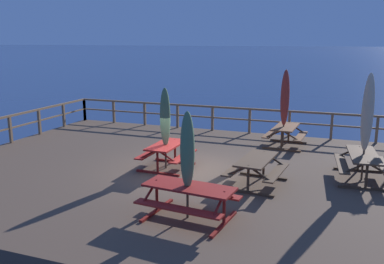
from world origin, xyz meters
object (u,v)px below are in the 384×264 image
(patio_umbrella_short_front, at_px, (368,113))
(patio_umbrella_tall_back_left, at_px, (165,118))
(picnic_table_mid_centre, at_px, (189,194))
(picnic_table_mid_right, at_px, (257,166))
(picnic_table_back_left, at_px, (167,151))
(picnic_table_front_right, at_px, (363,161))
(patio_umbrella_short_back, at_px, (285,98))
(patio_umbrella_short_mid, at_px, (187,151))
(picnic_table_mid_left, at_px, (285,132))

(patio_umbrella_short_front, bearing_deg, patio_umbrella_tall_back_left, -170.54)
(patio_umbrella_tall_back_left, bearing_deg, picnic_table_mid_centre, -58.08)
(picnic_table_mid_centre, relative_size, patio_umbrella_short_front, 0.71)
(picnic_table_mid_right, bearing_deg, picnic_table_back_left, 169.28)
(picnic_table_mid_centre, bearing_deg, patio_umbrella_tall_back_left, 121.92)
(picnic_table_front_right, xyz_separation_m, patio_umbrella_tall_back_left, (-5.69, -0.96, 1.04))
(patio_umbrella_short_back, bearing_deg, picnic_table_mid_centre, -98.18)
(picnic_table_front_right, relative_size, patio_umbrella_short_back, 0.75)
(picnic_table_back_left, height_order, patio_umbrella_short_mid, patio_umbrella_short_mid)
(patio_umbrella_short_mid, distance_m, patio_umbrella_short_front, 5.60)
(picnic_table_back_left, height_order, picnic_table_mid_right, same)
(picnic_table_mid_right, bearing_deg, picnic_table_front_right, 28.42)
(patio_umbrella_short_front, bearing_deg, patio_umbrella_short_back, 131.48)
(picnic_table_mid_centre, distance_m, patio_umbrella_tall_back_left, 3.91)
(picnic_table_mid_left, bearing_deg, patio_umbrella_short_back, -134.76)
(picnic_table_mid_centre, xyz_separation_m, picnic_table_mid_right, (0.96, 2.67, -0.01))
(picnic_table_front_right, distance_m, patio_umbrella_short_front, 1.38)
(picnic_table_mid_right, bearing_deg, picnic_table_mid_centre, -109.68)
(picnic_table_mid_left, xyz_separation_m, picnic_table_back_left, (-3.08, -4.01, -0.00))
(patio_umbrella_short_front, bearing_deg, picnic_table_mid_centre, -131.72)
(picnic_table_mid_right, xyz_separation_m, patio_umbrella_short_front, (2.74, 1.48, 1.38))
(picnic_table_front_right, height_order, patio_umbrella_short_mid, patio_umbrella_short_mid)
(patio_umbrella_short_back, bearing_deg, patio_umbrella_short_front, -48.52)
(patio_umbrella_short_back, bearing_deg, patio_umbrella_short_mid, -98.52)
(patio_umbrella_tall_back_left, bearing_deg, patio_umbrella_short_back, 52.69)
(picnic_table_front_right, xyz_separation_m, patio_umbrella_short_mid, (-3.74, -4.15, 0.99))
(picnic_table_back_left, bearing_deg, patio_umbrella_short_back, 52.67)
(picnic_table_mid_left, relative_size, picnic_table_mid_right, 0.91)
(picnic_table_mid_centre, distance_m, picnic_table_back_left, 3.79)
(picnic_table_back_left, bearing_deg, picnic_table_mid_left, 52.52)
(picnic_table_back_left, xyz_separation_m, patio_umbrella_short_mid, (1.93, -3.22, 1.00))
(picnic_table_front_right, relative_size, patio_umbrella_short_front, 0.71)
(picnic_table_mid_centre, height_order, picnic_table_front_right, same)
(patio_umbrella_short_mid, bearing_deg, picnic_table_mid_left, 81.01)
(picnic_table_mid_centre, xyz_separation_m, patio_umbrella_tall_back_left, (-1.99, 3.20, 1.04))
(picnic_table_front_right, bearing_deg, patio_umbrella_tall_back_left, -170.47)
(picnic_table_mid_centre, xyz_separation_m, picnic_table_back_left, (-1.98, 3.23, -0.01))
(picnic_table_mid_centre, bearing_deg, picnic_table_front_right, 48.35)
(picnic_table_mid_right, height_order, patio_umbrella_short_front, patio_umbrella_short_front)
(picnic_table_front_right, distance_m, patio_umbrella_tall_back_left, 5.87)
(picnic_table_mid_right, distance_m, patio_umbrella_short_back, 4.67)
(picnic_table_front_right, bearing_deg, picnic_table_mid_centre, -131.65)
(picnic_table_mid_left, relative_size, patio_umbrella_short_front, 0.58)
(patio_umbrella_short_front, height_order, patio_umbrella_tall_back_left, patio_umbrella_short_front)
(picnic_table_mid_left, distance_m, picnic_table_front_right, 4.03)
(picnic_table_front_right, height_order, patio_umbrella_tall_back_left, patio_umbrella_tall_back_left)
(picnic_table_mid_centre, distance_m, picnic_table_front_right, 5.56)
(picnic_table_back_left, xyz_separation_m, picnic_table_mid_right, (2.93, -0.56, 0.01))
(patio_umbrella_short_mid, bearing_deg, patio_umbrella_tall_back_left, 121.45)
(picnic_table_mid_right, distance_m, patio_umbrella_short_front, 3.41)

